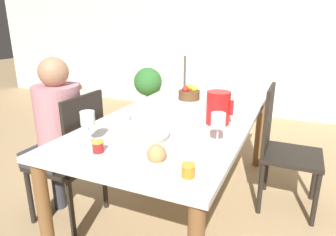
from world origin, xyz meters
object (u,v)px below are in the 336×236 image
teacup_near_person (122,117)px  red_pitcher (218,108)px  chair_opposite (282,146)px  jam_jar_amber (98,146)px  jam_jar_red (188,170)px  chair_person_side (73,156)px  wine_glass_water (88,120)px  fruit_bowl (189,94)px  serving_tray (139,134)px  candlestick_tall (185,75)px  bread_plate (157,157)px  person_seated (57,129)px  wine_glass_juice (218,122)px  potted_plant (148,84)px

teacup_near_person → red_pitcher: bearing=18.4°
chair_opposite → jam_jar_amber: chair_opposite is taller
jam_jar_amber → jam_jar_red: bearing=-6.1°
chair_person_side → teacup_near_person: 0.47m
wine_glass_water → fruit_bowl: (0.16, 1.11, -0.08)m
serving_tray → candlestick_tall: (-0.18, 1.19, 0.14)m
jam_jar_red → bread_plate: bearing=159.0°
chair_person_side → chair_opposite: (1.31, 0.78, 0.00)m
person_seated → jam_jar_amber: (0.59, -0.33, 0.10)m
jam_jar_red → fruit_bowl: size_ratio=0.33×
teacup_near_person → jam_jar_amber: (0.16, -0.48, 0.01)m
chair_person_side → candlestick_tall: size_ratio=2.48×
wine_glass_juice → person_seated: bearing=-179.6°
chair_person_side → jam_jar_amber: 0.69m
chair_opposite → fruit_bowl: size_ratio=5.30×
jam_jar_amber → teacup_near_person: bearing=108.5°
serving_tray → candlestick_tall: candlestick_tall is taller
chair_person_side → chair_opposite: same height
red_pitcher → candlestick_tall: (-0.53, 0.78, 0.05)m
wine_glass_juice → chair_opposite: bearing=69.6°
wine_glass_juice → candlestick_tall: (-0.61, 1.12, 0.03)m
chair_person_side → wine_glass_juice: same height
chair_opposite → wine_glass_juice: 0.95m
person_seated → fruit_bowl: bearing=-36.4°
chair_opposite → person_seated: person_seated is taller
wine_glass_water → jam_jar_red: bearing=-12.1°
teacup_near_person → serving_tray: (0.24, -0.21, -0.01)m
jam_jar_amber → potted_plant: jam_jar_amber is taller
wine_glass_juice → candlestick_tall: bearing=118.7°
person_seated → bread_plate: size_ratio=5.72×
teacup_near_person → potted_plant: 2.75m
serving_tray → bread_plate: bread_plate is taller
chair_person_side → potted_plant: size_ratio=1.30×
person_seated → potted_plant: bearing=14.6°
wine_glass_water → chair_opposite: bearing=49.0°
teacup_near_person → jam_jar_amber: 0.50m
red_pitcher → fruit_bowl: (-0.38, 0.52, -0.06)m
chair_person_side → serving_tray: 0.66m
red_pitcher → teacup_near_person: size_ratio=1.37×
chair_opposite → red_pitcher: red_pitcher is taller
person_seated → teacup_near_person: size_ratio=7.77×
wine_glass_water → wine_glass_juice: 0.68m
jam_jar_amber → fruit_bowl: size_ratio=0.33×
chair_opposite → red_pitcher: (-0.39, -0.47, 0.38)m
chair_opposite → serving_tray: chair_opposite is taller
chair_opposite → wine_glass_juice: (-0.30, -0.80, 0.40)m
chair_opposite → jam_jar_red: size_ratio=15.91×
jam_jar_red → teacup_near_person: bearing=141.0°
chair_opposite → wine_glass_water: 1.47m
chair_person_side → bread_plate: chair_person_side is taller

